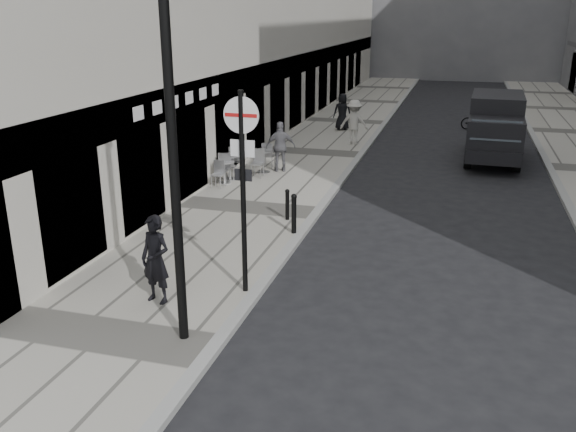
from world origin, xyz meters
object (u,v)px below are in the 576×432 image
object	(u,v)px
lamppost	(172,139)
cyclist	(479,114)
walking_man	(156,260)
sign_post	(243,167)
panel_van	(496,124)

from	to	relation	value
lamppost	cyclist	world-z (taller)	lamppost
walking_man	sign_post	distance (m)	2.43
sign_post	lamppost	distance (m)	2.29
walking_man	sign_post	xyz separation A→B (m)	(1.48, 0.91, 1.70)
panel_van	walking_man	bearing A→B (deg)	-111.91
sign_post	panel_van	xyz separation A→B (m)	(5.23, 14.04, -1.31)
panel_van	sign_post	bearing A→B (deg)	-108.18
sign_post	cyclist	distance (m)	21.28
sign_post	walking_man	bearing A→B (deg)	-147.27
walking_man	panel_van	world-z (taller)	panel_van
walking_man	sign_post	bearing A→B (deg)	44.17
walking_man	lamppost	bearing A→B (deg)	-34.23
cyclist	sign_post	bearing A→B (deg)	-124.91
sign_post	cyclist	bearing A→B (deg)	78.10
lamppost	panel_van	bearing A→B (deg)	70.73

